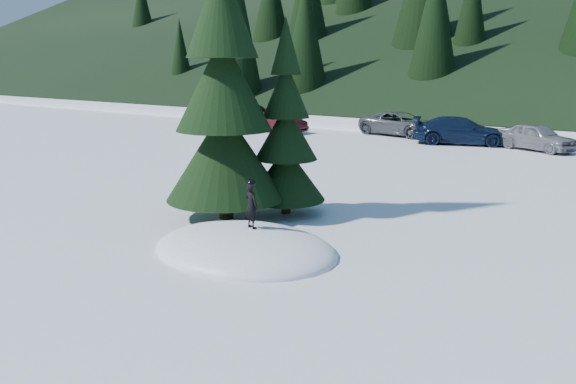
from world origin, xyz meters
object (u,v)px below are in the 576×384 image
Objects in this scene: spruce_short at (286,139)px; car_1 at (278,122)px; spruce_tall at (223,96)px; car_3 at (461,131)px; child_skier at (251,205)px; car_0 at (254,114)px; car_4 at (537,137)px; car_2 at (401,124)px.

spruce_short is 19.25m from car_1.
spruce_tall is 2.24× the size of car_1.
spruce_tall is at bearing 159.30° from car_3.
child_skier is 0.25× the size of car_0.
car_1 is (4.41, -3.01, -0.08)m from car_0.
car_0 is (-17.42, 21.09, -0.29)m from child_skier.
spruce_short reaches higher than car_1.
car_3 is (15.33, -1.46, -0.00)m from car_0.
spruce_short reaches higher than child_skier.
car_0 is 5.34m from car_1.
car_0 is at bearing 107.93° from car_4.
car_4 is (7.88, -1.47, -0.03)m from car_2.
car_0 is 19.11m from car_4.
car_3 is at bearing -100.60° from car_2.
car_3 is at bearing 89.65° from spruce_tall.
spruce_short is 1.08× the size of car_2.
car_1 is (-11.80, 15.13, -1.47)m from spruce_short.
spruce_short is at bearing 162.71° from car_3.
car_3 reaches higher than car_4.
car_4 is at bearing 80.36° from spruce_short.
spruce_short is 1.40× the size of car_1.
car_4 is (19.06, -1.42, -0.06)m from car_0.
child_skier is 19.74m from car_4.
spruce_short is (1.00, 1.40, -1.22)m from spruce_tall.
car_2 is (6.77, 3.06, 0.06)m from car_1.
spruce_short is 16.76m from car_3.
child_skier is 0.21× the size of car_2.
car_4 is at bearing -80.10° from child_skier.
child_skier reaches higher than car_4.
car_3 is (-0.89, 16.68, -1.39)m from spruce_short.
car_2 reaches higher than car_4.
car_3 is at bearing 112.84° from car_4.
car_0 is 11.18m from car_2.
car_0 is at bearing 127.90° from spruce_tall.
spruce_tall is 18.27m from car_3.
car_0 is at bearing 64.20° from car_3.
car_3 is (10.91, 1.55, 0.08)m from car_1.
car_4 is at bearing -109.70° from car_3.
spruce_tall is 24.91m from car_0.
car_0 is at bearing -35.79° from child_skier.
car_0 is 1.09× the size of car_4.
spruce_tall is 18.72m from car_4.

